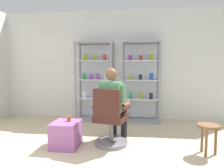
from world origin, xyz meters
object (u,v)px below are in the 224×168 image
at_px(display_cabinet_left, 95,81).
at_px(seated_shopkeeper, 113,102).
at_px(office_chair, 110,122).
at_px(tea_glass, 69,119).
at_px(display_cabinet_right, 141,81).
at_px(wooden_stool, 208,131).
at_px(storage_crate, 66,134).

relative_size(display_cabinet_left, seated_shopkeeper, 1.47).
relative_size(office_chair, tea_glass, 11.07).
height_order(display_cabinet_right, office_chair, display_cabinet_right).
height_order(office_chair, seated_shopkeeper, seated_shopkeeper).
bearing_deg(office_chair, wooden_stool, -6.06).
xyz_separation_m(display_cabinet_left, storage_crate, (-0.12, -1.76, -0.76)).
relative_size(display_cabinet_left, display_cabinet_right, 1.00).
height_order(display_cabinet_right, seated_shopkeeper, display_cabinet_right).
height_order(display_cabinet_right, storage_crate, display_cabinet_right).
bearing_deg(storage_crate, office_chair, 10.65).
bearing_deg(tea_glass, wooden_stool, -1.74).
bearing_deg(storage_crate, wooden_stool, -0.67).
bearing_deg(office_chair, storage_crate, -169.35).
relative_size(seated_shopkeeper, storage_crate, 2.72).
relative_size(storage_crate, wooden_stool, 1.04).
distance_m(seated_shopkeeper, tea_glass, 0.79).
bearing_deg(office_chair, display_cabinet_right, 72.40).
distance_m(display_cabinet_right, storage_crate, 2.28).
bearing_deg(seated_shopkeeper, office_chair, -103.79).
bearing_deg(display_cabinet_left, wooden_stool, -40.72).
xyz_separation_m(storage_crate, wooden_stool, (2.20, -0.03, 0.15)).
distance_m(office_chair, storage_crate, 0.74).
height_order(display_cabinet_left, tea_glass, display_cabinet_left).
relative_size(display_cabinet_left, office_chair, 1.98).
bearing_deg(tea_glass, display_cabinet_left, 87.18).
distance_m(display_cabinet_left, tea_glass, 1.80).
height_order(display_cabinet_left, wooden_stool, display_cabinet_left).
xyz_separation_m(seated_shopkeeper, wooden_stool, (1.46, -0.32, -0.35)).
bearing_deg(storage_crate, tea_glass, 47.02).
bearing_deg(wooden_stool, storage_crate, 179.33).
relative_size(display_cabinet_left, storage_crate, 4.01).
xyz_separation_m(office_chair, storage_crate, (-0.71, -0.13, -0.19)).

